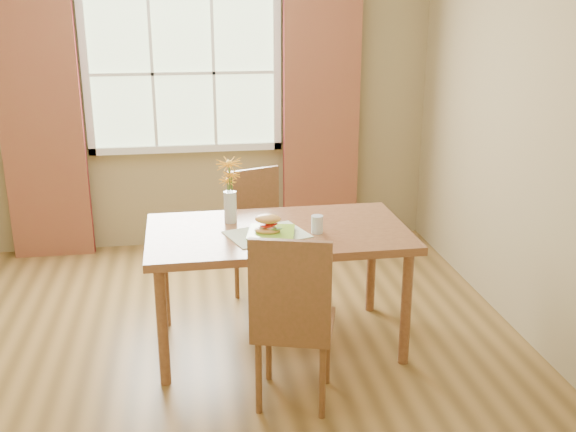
% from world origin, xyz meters
% --- Properties ---
extents(room, '(4.24, 3.84, 2.74)m').
position_xyz_m(room, '(0.00, 0.00, 1.35)').
color(room, olive).
rests_on(room, ground).
extents(window, '(1.62, 0.06, 1.32)m').
position_xyz_m(window, '(0.00, 1.87, 1.50)').
color(window, beige).
rests_on(window, room).
extents(curtain_left, '(0.65, 0.08, 2.20)m').
position_xyz_m(curtain_left, '(-1.15, 1.78, 1.10)').
color(curtain_left, maroon).
rests_on(curtain_left, room).
extents(curtain_right, '(0.65, 0.08, 2.20)m').
position_xyz_m(curtain_right, '(1.15, 1.78, 1.10)').
color(curtain_right, maroon).
rests_on(curtain_right, room).
extents(dining_table, '(1.58, 0.90, 0.77)m').
position_xyz_m(dining_table, '(0.52, -0.04, 0.69)').
color(dining_table, brown).
rests_on(dining_table, room).
extents(chair_near, '(0.51, 0.51, 0.99)m').
position_xyz_m(chair_near, '(0.49, -0.74, 0.54)').
color(chair_near, brown).
rests_on(chair_near, room).
extents(chair_far, '(0.50, 0.50, 0.95)m').
position_xyz_m(chair_far, '(0.49, 0.66, 0.52)').
color(chair_far, brown).
rests_on(chair_far, room).
extents(placemat, '(0.53, 0.45, 0.01)m').
position_xyz_m(placemat, '(0.44, -0.12, 0.77)').
color(placemat, beige).
rests_on(placemat, dining_table).
extents(plate, '(0.32, 0.32, 0.01)m').
position_xyz_m(plate, '(0.46, -0.14, 0.78)').
color(plate, '#7DB82E').
rests_on(plate, placemat).
extents(croissant_sandwich, '(0.17, 0.13, 0.12)m').
position_xyz_m(croissant_sandwich, '(0.44, -0.15, 0.84)').
color(croissant_sandwich, '#F2AC52').
rests_on(croissant_sandwich, plate).
extents(water_glass, '(0.07, 0.07, 0.11)m').
position_xyz_m(water_glass, '(0.74, -0.13, 0.82)').
color(water_glass, silver).
rests_on(water_glass, dining_table).
extents(flower_vase, '(0.16, 0.16, 0.41)m').
position_xyz_m(flower_vase, '(0.25, 0.15, 1.01)').
color(flower_vase, silver).
rests_on(flower_vase, dining_table).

